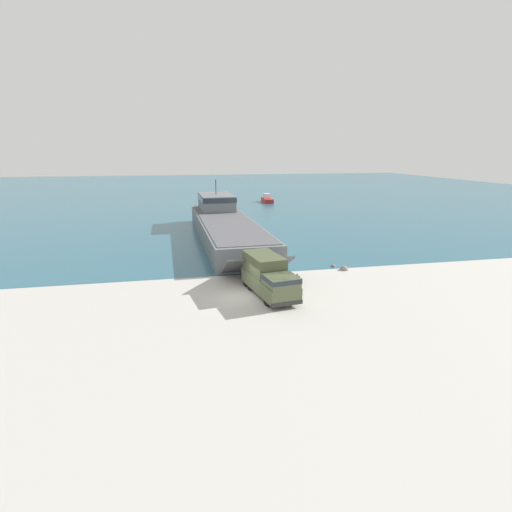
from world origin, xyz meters
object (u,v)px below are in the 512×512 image
object	(u,v)px
military_truck	(269,276)
moored_boat_a	(267,199)
landing_craft	(225,224)
soldier_on_ramp	(297,281)

from	to	relation	value
military_truck	moored_boat_a	world-z (taller)	military_truck
landing_craft	moored_boat_a	distance (m)	41.24
landing_craft	soldier_on_ramp	bearing A→B (deg)	-84.02
moored_boat_a	soldier_on_ramp	bearing A→B (deg)	82.33
landing_craft	soldier_on_ramp	distance (m)	25.23
landing_craft	military_truck	distance (m)	25.03
military_truck	soldier_on_ramp	bearing A→B (deg)	80.91
military_truck	soldier_on_ramp	world-z (taller)	military_truck
landing_craft	soldier_on_ramp	size ratio (longest dim) A/B	21.95
landing_craft	moored_boat_a	size ratio (longest dim) A/B	5.84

